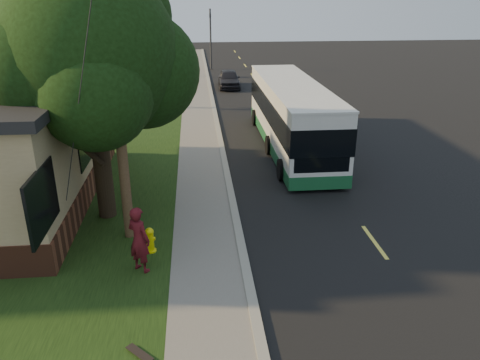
% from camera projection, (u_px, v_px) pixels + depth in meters
% --- Properties ---
extents(ground, '(120.00, 120.00, 0.00)m').
position_uv_depth(ground, '(241.00, 249.00, 13.61)').
color(ground, black).
rests_on(ground, ground).
extents(road, '(8.00, 80.00, 0.01)m').
position_uv_depth(road, '(301.00, 142.00, 23.19)').
color(road, black).
rests_on(road, ground).
extents(curb, '(0.25, 80.00, 0.12)m').
position_uv_depth(curb, '(221.00, 144.00, 22.81)').
color(curb, gray).
rests_on(curb, ground).
extents(sidewalk, '(2.00, 80.00, 0.08)m').
position_uv_depth(sidewalk, '(200.00, 145.00, 22.73)').
color(sidewalk, slate).
rests_on(sidewalk, ground).
extents(grass_verge, '(5.00, 80.00, 0.07)m').
position_uv_depth(grass_verge, '(127.00, 147.00, 22.42)').
color(grass_verge, black).
rests_on(grass_verge, ground).
extents(fire_hydrant, '(0.32, 0.32, 0.74)m').
position_uv_depth(fire_hydrant, '(150.00, 240.00, 13.21)').
color(fire_hydrant, yellow).
rests_on(fire_hydrant, grass_verge).
extents(utility_pole, '(2.86, 3.21, 9.07)m').
position_uv_depth(utility_pole, '(115.00, 85.00, 12.49)').
color(utility_pole, '#473321').
rests_on(utility_pole, ground).
extents(leafy_tree, '(6.30, 6.00, 7.80)m').
position_uv_depth(leafy_tree, '(92.00, 57.00, 13.74)').
color(leafy_tree, black).
rests_on(leafy_tree, grass_verge).
extents(bare_tree_near, '(1.38, 1.21, 4.31)m').
position_uv_depth(bare_tree_near, '(157.00, 75.00, 29.10)').
color(bare_tree_near, black).
rests_on(bare_tree_near, grass_verge).
extents(bare_tree_far, '(1.38, 1.21, 4.03)m').
position_uv_depth(bare_tree_far, '(172.00, 53.00, 40.27)').
color(bare_tree_far, black).
rests_on(bare_tree_far, grass_verge).
extents(traffic_signal, '(0.18, 0.22, 5.50)m').
position_uv_depth(traffic_signal, '(211.00, 35.00, 43.84)').
color(traffic_signal, '#2D2D30').
rests_on(traffic_signal, ground).
extents(transit_bus, '(2.62, 11.34, 3.07)m').
position_uv_depth(transit_bus, '(291.00, 114.00, 21.88)').
color(transit_bus, silver).
rests_on(transit_bus, ground).
extents(skateboarder, '(0.80, 0.76, 1.83)m').
position_uv_depth(skateboarder, '(139.00, 239.00, 12.11)').
color(skateboarder, '#4E0F17').
rests_on(skateboarder, grass_verge).
extents(skateboard_main, '(0.47, 0.82, 0.08)m').
position_uv_depth(skateboard_main, '(128.00, 210.00, 15.73)').
color(skateboard_main, black).
rests_on(skateboard_main, grass_verge).
extents(skateboard_spare, '(0.63, 0.63, 0.07)m').
position_uv_depth(skateboard_spare, '(140.00, 353.00, 9.50)').
color(skateboard_spare, black).
rests_on(skateboard_spare, grass_verge).
extents(dumpster, '(1.99, 1.79, 1.45)m').
position_uv_depth(dumpster, '(21.00, 141.00, 20.80)').
color(dumpster, black).
rests_on(dumpster, building_lot).
extents(distant_car, '(1.70, 4.02, 1.36)m').
position_uv_depth(distant_car, '(229.00, 79.00, 36.17)').
color(distant_car, black).
rests_on(distant_car, ground).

